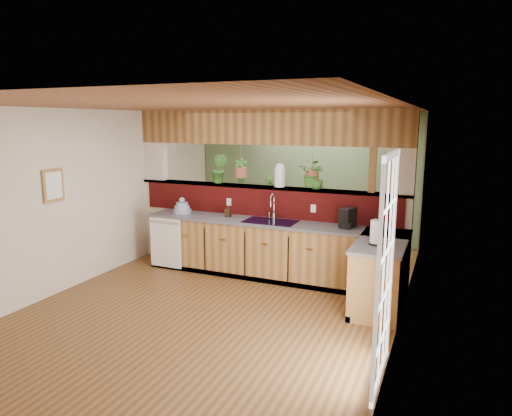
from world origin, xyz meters
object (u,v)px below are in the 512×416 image
at_px(soap_dispenser, 228,211).
at_px(shelving_console, 293,217).
at_px(dish_stack, 182,208).
at_px(faucet, 273,205).
at_px(paper_towel, 375,233).
at_px(glass_jar, 280,175).
at_px(coffee_maker, 348,219).

bearing_deg(soap_dispenser, shelving_console, 80.86).
relative_size(dish_stack, shelving_console, 0.21).
distance_m(faucet, paper_towel, 1.93).
distance_m(glass_jar, shelving_console, 2.22).
distance_m(soap_dispenser, shelving_console, 2.30).
relative_size(faucet, shelving_console, 0.28).
xyz_separation_m(coffee_maker, shelving_console, (-1.58, 2.23, -0.54)).
bearing_deg(paper_towel, faucet, 152.58).
xyz_separation_m(faucet, glass_jar, (0.03, 0.21, 0.45)).
bearing_deg(shelving_console, paper_towel, -37.42).
height_order(soap_dispenser, coffee_maker, coffee_maker).
bearing_deg(paper_towel, glass_jar, 146.77).
height_order(soap_dispenser, shelving_console, soap_dispenser).
bearing_deg(coffee_maker, paper_towel, -37.60).
bearing_deg(dish_stack, shelving_console, 61.75).
bearing_deg(coffee_maker, dish_stack, -160.76).
xyz_separation_m(faucet, soap_dispenser, (-0.73, -0.11, -0.13)).
distance_m(faucet, glass_jar, 0.50).
bearing_deg(coffee_maker, shelving_console, 144.22).
relative_size(faucet, coffee_maker, 1.42).
bearing_deg(glass_jar, soap_dispenser, -157.09).
relative_size(paper_towel, shelving_console, 0.22).
bearing_deg(paper_towel, coffee_maker, 123.48).
height_order(faucet, paper_towel, faucet).
distance_m(paper_towel, shelving_console, 3.70).
height_order(dish_stack, paper_towel, paper_towel).
height_order(dish_stack, soap_dispenser, dish_stack).
distance_m(dish_stack, shelving_console, 2.60).
bearing_deg(faucet, shelving_console, 100.06).
bearing_deg(glass_jar, faucet, -97.82).
bearing_deg(soap_dispenser, glass_jar, 22.91).
bearing_deg(faucet, coffee_maker, -5.55).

